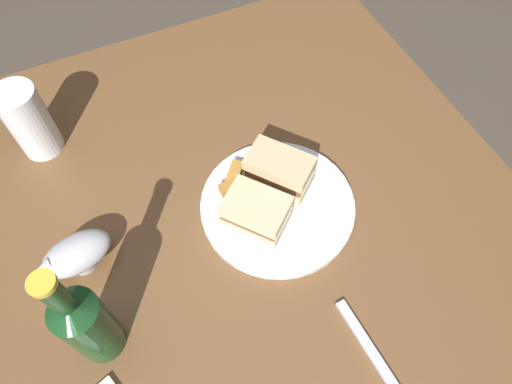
% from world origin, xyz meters
% --- Properties ---
extents(ground_plane, '(6.00, 6.00, 0.00)m').
position_xyz_m(ground_plane, '(0.00, 0.00, 0.00)').
color(ground_plane, '#4C4238').
extents(dining_table, '(1.01, 0.98, 0.74)m').
position_xyz_m(dining_table, '(0.00, 0.00, 0.37)').
color(dining_table, brown).
rests_on(dining_table, ground).
extents(plate, '(0.28, 0.28, 0.01)m').
position_xyz_m(plate, '(-0.06, 0.06, 0.75)').
color(plate, white).
rests_on(plate, dining_table).
extents(sandwich_half_left, '(0.13, 0.13, 0.07)m').
position_xyz_m(sandwich_half_left, '(-0.08, 0.01, 0.79)').
color(sandwich_half_left, '#CCB284').
rests_on(sandwich_half_left, plate).
extents(sandwich_half_right, '(0.13, 0.13, 0.06)m').
position_xyz_m(sandwich_half_right, '(-0.01, 0.07, 0.79)').
color(sandwich_half_right, beige).
rests_on(sandwich_half_right, plate).
extents(potato_wedge_front, '(0.03, 0.05, 0.02)m').
position_xyz_m(potato_wedge_front, '(-0.01, 0.04, 0.76)').
color(potato_wedge_front, '#AD702D').
rests_on(potato_wedge_front, plate).
extents(potato_wedge_middle, '(0.05, 0.04, 0.02)m').
position_xyz_m(potato_wedge_middle, '(0.02, 0.06, 0.77)').
color(potato_wedge_middle, gold).
rests_on(potato_wedge_middle, plate).
extents(potato_wedge_back, '(0.05, 0.03, 0.02)m').
position_xyz_m(potato_wedge_back, '(-0.01, 0.03, 0.77)').
color(potato_wedge_back, gold).
rests_on(potato_wedge_back, plate).
extents(potato_wedge_left_edge, '(0.05, 0.02, 0.02)m').
position_xyz_m(potato_wedge_left_edge, '(0.00, 0.00, 0.77)').
color(potato_wedge_left_edge, '#AD702D').
rests_on(potato_wedge_left_edge, plate).
extents(potato_wedge_right_edge, '(0.06, 0.03, 0.02)m').
position_xyz_m(potato_wedge_right_edge, '(-0.06, 0.01, 0.76)').
color(potato_wedge_right_edge, '#B77F33').
rests_on(potato_wedge_right_edge, plate).
extents(potato_wedge_stray, '(0.05, 0.06, 0.02)m').
position_xyz_m(potato_wedge_stray, '(-0.01, -0.02, 0.77)').
color(potato_wedge_stray, '#B77F33').
rests_on(potato_wedge_stray, plate).
extents(pint_glass, '(0.08, 0.08, 0.15)m').
position_xyz_m(pint_glass, '(0.30, -0.26, 0.81)').
color(pint_glass, white).
rests_on(pint_glass, dining_table).
extents(gravy_boat, '(0.13, 0.09, 0.07)m').
position_xyz_m(gravy_boat, '(0.29, 0.02, 0.78)').
color(gravy_boat, '#B7B7BC').
rests_on(gravy_boat, dining_table).
extents(cider_bottle, '(0.07, 0.07, 0.25)m').
position_xyz_m(cider_bottle, '(0.29, 0.16, 0.84)').
color(cider_bottle, '#19421E').
rests_on(cider_bottle, dining_table).
extents(fork, '(0.03, 0.18, 0.01)m').
position_xyz_m(fork, '(-0.08, 0.35, 0.75)').
color(fork, silver).
rests_on(fork, dining_table).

